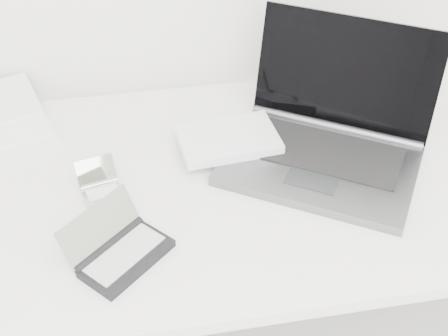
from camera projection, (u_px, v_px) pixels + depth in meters
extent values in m
cube|color=white|center=(234.00, 181.00, 1.45)|extent=(1.60, 0.80, 0.03)
cylinder|color=silver|center=(435.00, 170.00, 2.05)|extent=(0.04, 0.04, 0.70)
cube|color=slate|center=(319.00, 166.00, 1.45)|extent=(0.53, 0.49, 0.02)
cube|color=black|center=(325.00, 152.00, 1.47)|extent=(0.39, 0.33, 0.00)
cube|color=black|center=(346.00, 73.00, 1.49)|extent=(0.41, 0.30, 0.27)
cylinder|color=slate|center=(336.00, 127.00, 1.55)|extent=(0.37, 0.25, 0.03)
cube|color=#36393B|center=(312.00, 179.00, 1.40)|extent=(0.14, 0.12, 0.00)
cube|color=silver|center=(228.00, 139.00, 1.49)|extent=(0.25, 0.18, 0.02)
cube|color=white|center=(228.00, 135.00, 1.49)|extent=(0.24, 0.17, 0.00)
cube|color=white|center=(11.00, 143.00, 1.53)|extent=(0.26, 0.22, 0.02)
cube|color=white|center=(8.00, 137.00, 1.53)|extent=(0.21, 0.15, 0.00)
cylinder|color=white|center=(2.00, 125.00, 1.57)|extent=(0.21, 0.09, 0.02)
cube|color=#B9B8BD|center=(103.00, 195.00, 1.38)|extent=(0.10, 0.08, 0.01)
cube|color=silver|center=(103.00, 193.00, 1.38)|extent=(0.08, 0.05, 0.00)
cube|color=#9AA799|center=(96.00, 170.00, 1.40)|extent=(0.09, 0.05, 0.06)
cylinder|color=#B9B8BD|center=(99.00, 184.00, 1.40)|extent=(0.09, 0.03, 0.01)
cube|color=black|center=(127.00, 259.00, 1.23)|extent=(0.20, 0.19, 0.02)
cube|color=#A0A0A0|center=(125.00, 254.00, 1.23)|extent=(0.17, 0.16, 0.00)
cube|color=slate|center=(99.00, 226.00, 1.24)|extent=(0.17, 0.15, 0.08)
cylinder|color=black|center=(110.00, 245.00, 1.25)|extent=(0.15, 0.13, 0.02)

